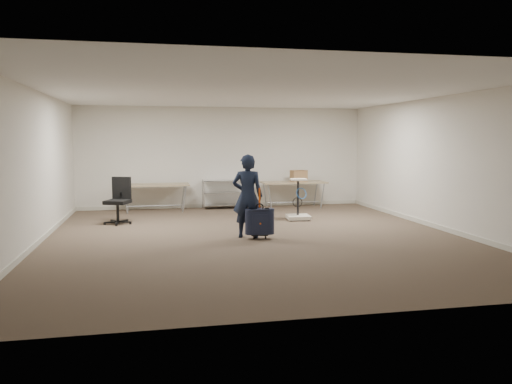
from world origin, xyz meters
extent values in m
plane|color=#47382B|center=(0.00, 0.00, 0.00)|extent=(9.00, 9.00, 0.00)
plane|color=silver|center=(0.00, 4.50, 1.40)|extent=(8.00, 0.00, 8.00)
plane|color=silver|center=(0.00, -4.50, 1.40)|extent=(8.00, 0.00, 8.00)
plane|color=silver|center=(-4.00, 0.00, 1.40)|extent=(0.00, 9.00, 9.00)
plane|color=silver|center=(4.00, 0.00, 1.40)|extent=(0.00, 9.00, 9.00)
plane|color=white|center=(0.00, 0.00, 2.80)|extent=(8.00, 8.00, 0.00)
cube|color=beige|center=(0.00, 4.49, 0.05)|extent=(8.00, 0.02, 0.10)
cube|color=beige|center=(-3.99, 0.00, 0.05)|extent=(0.02, 9.00, 0.10)
cube|color=beige|center=(3.99, 0.00, 0.05)|extent=(0.02, 9.00, 0.10)
cube|color=#8D7C56|center=(-1.90, 3.95, 0.71)|extent=(1.80, 0.75, 0.03)
cylinder|color=#94989D|center=(-1.90, 3.95, 0.15)|extent=(1.50, 0.02, 0.02)
cylinder|color=#94989D|center=(-2.65, 3.65, 0.35)|extent=(0.13, 0.04, 0.69)
cylinder|color=#94989D|center=(-1.15, 3.65, 0.35)|extent=(0.13, 0.04, 0.69)
cylinder|color=#94989D|center=(-2.65, 4.25, 0.35)|extent=(0.13, 0.04, 0.69)
cylinder|color=#94989D|center=(-1.15, 4.25, 0.35)|extent=(0.13, 0.04, 0.69)
cube|color=#8D7C56|center=(1.90, 3.95, 0.71)|extent=(1.80, 0.75, 0.03)
cylinder|color=#94989D|center=(1.90, 3.95, 0.15)|extent=(1.50, 0.02, 0.02)
cylinder|color=#94989D|center=(1.15, 3.65, 0.35)|extent=(0.13, 0.04, 0.69)
cylinder|color=#94989D|center=(2.65, 3.65, 0.35)|extent=(0.13, 0.04, 0.69)
cylinder|color=#94989D|center=(1.15, 4.25, 0.35)|extent=(0.13, 0.04, 0.69)
cylinder|color=#94989D|center=(2.65, 4.25, 0.35)|extent=(0.13, 0.04, 0.69)
cylinder|color=silver|center=(-0.60, 3.98, 0.40)|extent=(0.02, 0.02, 0.80)
cylinder|color=silver|center=(0.60, 3.98, 0.40)|extent=(0.02, 0.02, 0.80)
cylinder|color=silver|center=(-0.60, 4.42, 0.40)|extent=(0.02, 0.02, 0.80)
cylinder|color=silver|center=(0.60, 4.42, 0.40)|extent=(0.02, 0.02, 0.80)
cube|color=silver|center=(0.00, 4.20, 0.10)|extent=(1.20, 0.45, 0.02)
cube|color=silver|center=(0.00, 4.20, 0.45)|extent=(1.20, 0.45, 0.02)
cube|color=silver|center=(0.00, 4.20, 0.78)|extent=(1.20, 0.45, 0.01)
imported|color=black|center=(-0.15, -0.01, 0.81)|extent=(0.68, 0.55, 1.62)
cube|color=black|center=(0.05, -0.20, 0.34)|extent=(0.38, 0.24, 0.49)
cube|color=black|center=(0.05, -0.18, 0.08)|extent=(0.34, 0.17, 0.03)
cylinder|color=black|center=(-0.06, -0.19, 0.03)|extent=(0.03, 0.07, 0.07)
cylinder|color=black|center=(0.16, -0.21, 0.03)|extent=(0.03, 0.07, 0.07)
torus|color=black|center=(0.05, -0.20, 0.61)|extent=(0.16, 0.04, 0.16)
cube|color=#FF5B0D|center=(0.05, -0.18, 0.79)|extent=(0.03, 0.01, 0.38)
cylinder|color=black|center=(-2.74, 2.14, 0.05)|extent=(0.64, 0.64, 0.10)
cylinder|color=black|center=(-2.74, 2.14, 0.27)|extent=(0.06, 0.06, 0.42)
cube|color=black|center=(-2.74, 2.14, 0.50)|extent=(0.63, 0.63, 0.08)
cube|color=black|center=(-2.65, 2.35, 0.80)|extent=(0.44, 0.22, 0.51)
cube|color=beige|center=(1.43, 1.88, 0.06)|extent=(0.58, 0.58, 0.09)
cylinder|color=black|center=(1.22, 1.67, 0.02)|extent=(0.06, 0.06, 0.04)
cylinder|color=black|center=(1.43, 1.93, 0.53)|extent=(0.05, 0.05, 0.85)
cube|color=beige|center=(1.43, 1.88, 0.96)|extent=(0.40, 0.35, 0.04)
torus|color=blue|center=(1.49, 1.79, 0.64)|extent=(0.28, 0.13, 0.26)
cube|color=olive|center=(2.06, 4.00, 0.89)|extent=(0.45, 0.36, 0.31)
camera|label=1|loc=(-1.91, -9.42, 1.90)|focal=35.00mm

